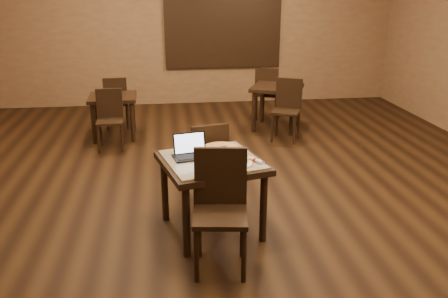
{
  "coord_description": "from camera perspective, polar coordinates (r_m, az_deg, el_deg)",
  "views": [
    {
      "loc": [
        -0.72,
        -4.71,
        2.34
      ],
      "look_at": [
        -0.17,
        -0.45,
        0.85
      ],
      "focal_mm": 38.0,
      "sensor_mm": 36.0,
      "label": 1
    }
  ],
  "objects": [
    {
      "name": "wall_back",
      "position": [
        9.77,
        -3.15,
        14.19
      ],
      "size": [
        8.0,
        0.02,
        3.0
      ],
      "primitive_type": "cube",
      "color": "olive",
      "rests_on": "ground"
    },
    {
      "name": "plate",
      "position": [
        4.4,
        1.59,
        -1.76
      ],
      "size": [
        0.28,
        0.28,
        0.02
      ],
      "primitive_type": "cylinder",
      "color": "white",
      "rests_on": "tiled_table"
    },
    {
      "name": "other_table_b",
      "position": [
        7.74,
        -13.21,
        5.43
      ],
      "size": [
        0.76,
        0.76,
        0.69
      ],
      "rotation": [
        0.0,
        0.0,
        0.03
      ],
      "color": "black",
      "rests_on": "ground"
    },
    {
      "name": "chair_main_far",
      "position": [
        5.2,
        -1.98,
        -1.18
      ],
      "size": [
        0.49,
        0.49,
        0.95
      ],
      "rotation": [
        0.0,
        0.0,
        3.36
      ],
      "color": "black",
      "rests_on": "ground"
    },
    {
      "name": "other_table_b_chair_far",
      "position": [
        8.26,
        -12.83,
        5.81
      ],
      "size": [
        0.4,
        0.4,
        0.89
      ],
      "rotation": [
        0.0,
        0.0,
        3.17
      ],
      "color": "black",
      "rests_on": "ground"
    },
    {
      "name": "pizza_slice",
      "position": [
        4.39,
        1.59,
        -1.58
      ],
      "size": [
        0.27,
        0.27,
        0.02
      ],
      "primitive_type": null,
      "rotation": [
        0.0,
        0.0,
        0.42
      ],
      "color": "beige",
      "rests_on": "plate"
    },
    {
      "name": "chair_main_near",
      "position": [
        4.05,
        -0.43,
        -6.45
      ],
      "size": [
        0.51,
        0.51,
        1.05
      ],
      "rotation": [
        0.0,
        0.0,
        -0.13
      ],
      "color": "black",
      "rests_on": "ground"
    },
    {
      "name": "pizza_whole",
      "position": [
        4.77,
        -0.37,
        0.09
      ],
      "size": [
        0.37,
        0.37,
        0.03
      ],
      "color": "beige",
      "rests_on": "pizza_pan"
    },
    {
      "name": "mural",
      "position": [
        9.78,
        -0.12,
        14.52
      ],
      "size": [
        2.34,
        0.05,
        1.64
      ],
      "color": "#255B8B",
      "rests_on": "wall_back"
    },
    {
      "name": "tiled_table",
      "position": [
        4.58,
        -1.5,
        -2.39
      ],
      "size": [
        1.12,
        1.12,
        0.76
      ],
      "rotation": [
        0.0,
        0.0,
        0.24
      ],
      "color": "black",
      "rests_on": "ground"
    },
    {
      "name": "napkin_roll",
      "position": [
        4.46,
        3.79,
        -1.34
      ],
      "size": [
        0.13,
        0.17,
        0.04
      ],
      "rotation": [
        0.0,
        0.0,
        0.6
      ],
      "color": "white",
      "rests_on": "tiled_table"
    },
    {
      "name": "other_table_a_chair_near",
      "position": [
        7.55,
        7.62,
        5.19
      ],
      "size": [
        0.55,
        0.55,
        0.96
      ],
      "rotation": [
        0.0,
        0.0,
        -0.44
      ],
      "color": "black",
      "rests_on": "ground"
    },
    {
      "name": "laptop",
      "position": [
        4.6,
        -4.12,
        -0.19
      ],
      "size": [
        0.36,
        0.31,
        0.22
      ],
      "rotation": [
        0.0,
        0.0,
        0.21
      ],
      "color": "black",
      "rests_on": "tiled_table"
    },
    {
      "name": "other_table_a",
      "position": [
        8.06,
        6.39,
        6.67
      ],
      "size": [
        1.05,
        1.05,
        0.74
      ],
      "rotation": [
        0.0,
        0.0,
        -0.44
      ],
      "color": "black",
      "rests_on": "ground"
    },
    {
      "name": "other_table_a_chair_far",
      "position": [
        8.61,
        5.26,
        7.0
      ],
      "size": [
        0.55,
        0.55,
        0.96
      ],
      "rotation": [
        0.0,
        0.0,
        2.71
      ],
      "color": "black",
      "rests_on": "ground"
    },
    {
      "name": "other_table_b_chair_near",
      "position": [
        7.26,
        -13.56,
        3.94
      ],
      "size": [
        0.4,
        0.4,
        0.89
      ],
      "rotation": [
        0.0,
        0.0,
        0.03
      ],
      "color": "black",
      "rests_on": "ground"
    },
    {
      "name": "spatula",
      "position": [
        4.75,
        -0.1,
        0.11
      ],
      "size": [
        0.15,
        0.26,
        0.01
      ],
      "primitive_type": "cube",
      "rotation": [
        0.0,
        0.0,
        0.19
      ],
      "color": "silver",
      "rests_on": "pizza_whole"
    },
    {
      "name": "pizza_pan",
      "position": [
        4.78,
        -0.37,
        -0.08
      ],
      "size": [
        0.4,
        0.4,
        0.01
      ],
      "primitive_type": "cylinder",
      "color": "silver",
      "rests_on": "tiled_table"
    },
    {
      "name": "ground",
      "position": [
        5.31,
        1.24,
        -7.02
      ],
      "size": [
        10.0,
        10.0,
        0.0
      ],
      "primitive_type": "plane",
      "color": "black",
      "rests_on": "ground"
    }
  ]
}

